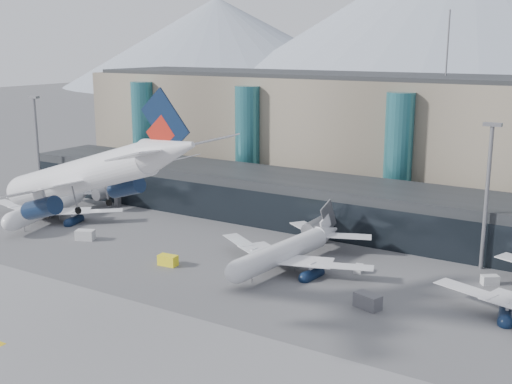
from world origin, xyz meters
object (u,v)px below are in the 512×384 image
(jet_parked_mid, at_px, (293,243))
(veh_a, at_px, (85,235))
(veh_c, at_px, (368,301))
(hero_jet, at_px, (97,165))
(jet_parked_left, at_px, (56,199))
(veh_g, at_px, (358,269))
(veh_b, at_px, (263,249))
(veh_h, at_px, (168,260))
(lightmast_mid, at_px, (487,188))
(veh_d, at_px, (490,280))
(veh_f, at_px, (51,212))
(lightmast_left, at_px, (37,140))

(jet_parked_mid, height_order, veh_a, jet_parked_mid)
(veh_c, bearing_deg, hero_jet, -118.50)
(hero_jet, relative_size, veh_a, 10.64)
(jet_parked_left, distance_m, veh_g, 72.37)
(veh_a, bearing_deg, veh_b, -4.00)
(veh_a, xyz_separation_m, veh_h, (23.77, -3.04, -0.07))
(veh_c, bearing_deg, veh_b, 170.03)
(hero_jet, xyz_separation_m, jet_parked_mid, (8.66, 37.11, -19.02))
(hero_jet, bearing_deg, veh_g, 66.50)
(jet_parked_mid, height_order, veh_g, jet_parked_mid)
(veh_a, bearing_deg, lightmast_mid, -4.23)
(veh_d, bearing_deg, veh_b, 150.57)
(hero_jet, distance_m, veh_g, 49.98)
(veh_d, bearing_deg, veh_g, 158.71)
(veh_f, bearing_deg, veh_d, -102.29)
(lightmast_left, height_order, veh_h, lightmast_left)
(veh_f, bearing_deg, jet_parked_mid, -107.43)
(jet_parked_mid, height_order, veh_c, jet_parked_mid)
(veh_b, height_order, veh_d, veh_d)
(veh_g, bearing_deg, veh_f, -97.86)
(lightmast_mid, height_order, veh_a, lightmast_mid)
(hero_jet, xyz_separation_m, veh_b, (0.69, 40.22, -22.48))
(hero_jet, height_order, veh_b, hero_jet)
(lightmast_left, distance_m, jet_parked_left, 25.96)
(lightmast_left, relative_size, jet_parked_mid, 0.76)
(lightmast_left, bearing_deg, veh_h, -21.46)
(veh_d, bearing_deg, veh_h, 164.79)
(veh_c, xyz_separation_m, veh_h, (-37.32, -0.99, -0.17))
(veh_d, xyz_separation_m, veh_f, (-94.65, -8.72, 0.14))
(lightmast_left, height_order, hero_jet, hero_jet)
(hero_jet, height_order, jet_parked_mid, hero_jet)
(lightmast_left, xyz_separation_m, veh_c, (99.71, -23.54, -13.30))
(lightmast_mid, height_order, jet_parked_mid, lightmast_mid)
(veh_c, relative_size, veh_d, 1.48)
(hero_jet, height_order, veh_f, hero_jet)
(lightmast_left, xyz_separation_m, veh_a, (38.63, -21.49, -13.40))
(veh_g, bearing_deg, jet_parked_mid, -86.74)
(veh_a, bearing_deg, veh_d, -9.98)
(veh_d, relative_size, veh_f, 0.83)
(jet_parked_mid, bearing_deg, veh_b, 75.27)
(jet_parked_mid, distance_m, veh_h, 22.31)
(veh_a, distance_m, veh_f, 22.03)
(veh_d, height_order, veh_h, veh_h)
(lightmast_mid, distance_m, jet_parked_mid, 34.52)
(hero_jet, height_order, jet_parked_left, hero_jet)
(lightmast_left, bearing_deg, hero_jet, -34.52)
(veh_d, bearing_deg, hero_jet, -168.92)
(veh_b, distance_m, veh_f, 54.73)
(jet_parked_mid, distance_m, veh_c, 21.85)
(lightmast_left, height_order, veh_c, lightmast_left)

